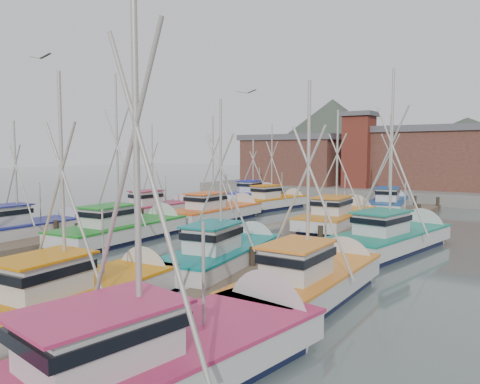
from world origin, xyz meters
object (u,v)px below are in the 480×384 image
Objects in this scene: boat_1 at (83,296)px; lookout_tower at (359,149)px; boat_8 at (219,212)px; boat_12 at (276,201)px; boat_4 at (128,229)px.

lookout_tower is at bearing 93.85° from boat_1.
boat_1 is at bearing -81.63° from lookout_tower.
boat_12 is at bearing 90.30° from boat_8.
boat_4 is at bearing -94.28° from lookout_tower.
boat_1 is at bearing -64.33° from boat_12.
boat_4 is 9.47m from boat_8.
boat_1 is 0.82× the size of boat_4.
boat_4 is at bearing -81.07° from boat_12.
lookout_tower reaches higher than boat_1.
lookout_tower is at bearing 83.43° from boat_8.
boat_4 is 1.23× the size of boat_12.
boat_4 is (-2.44, -32.60, -4.86)m from lookout_tower.
boat_8 is 1.10× the size of boat_12.
boat_8 is at bearing -81.57° from boat_12.
lookout_tower reaches higher than boat_12.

